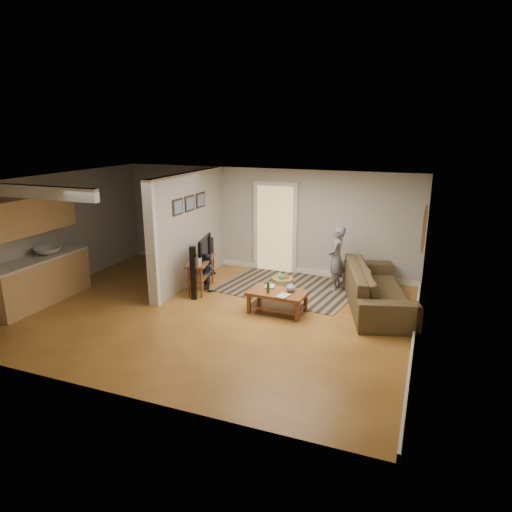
% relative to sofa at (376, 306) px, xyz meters
% --- Properties ---
extents(ground, '(7.50, 7.50, 0.00)m').
position_rel_sofa_xyz_m(ground, '(-2.95, -1.44, 0.00)').
color(ground, brown).
rests_on(ground, ground).
extents(room_shell, '(7.54, 6.02, 2.52)m').
position_rel_sofa_xyz_m(room_shell, '(-4.01, -1.01, 1.46)').
color(room_shell, '#ACAAA4').
rests_on(room_shell, ground).
extents(area_rug, '(3.16, 2.51, 0.01)m').
position_rel_sofa_xyz_m(area_rug, '(-1.95, 0.43, 0.01)').
color(area_rug, black).
rests_on(area_rug, ground).
extents(sofa, '(1.80, 2.94, 0.80)m').
position_rel_sofa_xyz_m(sofa, '(0.00, 0.00, 0.00)').
color(sofa, '#484324').
rests_on(sofa, ground).
extents(coffee_table, '(1.13, 0.69, 0.65)m').
position_rel_sofa_xyz_m(coffee_table, '(-1.72, -1.01, 0.34)').
color(coffee_table, '#5F2616').
rests_on(coffee_table, ground).
extents(tv_console, '(0.64, 1.16, 0.94)m').
position_rel_sofa_xyz_m(tv_console, '(-3.68, -0.41, 0.63)').
color(tv_console, '#5F2616').
rests_on(tv_console, ground).
extents(speaker_left, '(0.14, 0.14, 1.13)m').
position_rel_sofa_xyz_m(speaker_left, '(-3.57, -0.96, 0.57)').
color(speaker_left, black).
rests_on(speaker_left, ground).
extents(speaker_right, '(0.11, 0.11, 0.94)m').
position_rel_sofa_xyz_m(speaker_right, '(-3.95, 0.59, 0.47)').
color(speaker_right, black).
rests_on(speaker_right, ground).
extents(toy_basket, '(0.45, 0.45, 0.40)m').
position_rel_sofa_xyz_m(toy_basket, '(-2.01, 0.17, 0.17)').
color(toy_basket, '#A97D49').
rests_on(toy_basket, ground).
extents(child, '(0.36, 0.53, 1.42)m').
position_rel_sofa_xyz_m(child, '(-0.97, 0.68, 0.00)').
color(child, slate).
rests_on(child, ground).
extents(toddler, '(0.50, 0.49, 0.81)m').
position_rel_sofa_xyz_m(toddler, '(-3.55, -0.35, 0.00)').
color(toddler, '#1B253A').
rests_on(toddler, ground).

